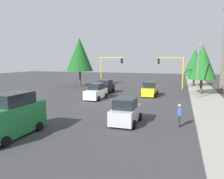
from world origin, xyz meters
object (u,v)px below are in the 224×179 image
street_lamp_curbside (198,65)px  pedestrian_crossing (179,115)px  tree_roadside_mid (202,62)px  car_white (96,92)px  tree_roadside_far (195,62)px  car_black (105,87)px  traffic_signal_far_left (172,66)px  car_silver (126,112)px  car_yellow (150,89)px  tree_opposite_side (80,54)px  traffic_signal_far_right (110,66)px  delivery_van_green (11,116)px

street_lamp_curbside → pedestrian_crossing: (12.21, -1.90, -3.44)m
tree_roadside_mid → car_white: (7.70, -12.88, -3.74)m
tree_roadside_far → tree_roadside_mid: bearing=2.9°
street_lamp_curbside → car_black: bearing=-97.9°
traffic_signal_far_left → car_silver: bearing=-5.7°
tree_roadside_far → car_yellow: bearing=-25.2°
street_lamp_curbside → car_black: (-1.75, -12.69, -3.45)m
tree_opposite_side → pedestrian_crossing: tree_opposite_side is taller
car_yellow → car_silver: same height
traffic_signal_far_left → car_black: 12.93m
traffic_signal_far_right → pedestrian_crossing: 26.23m
car_white → tree_opposite_side: bearing=-145.2°
tree_roadside_far → car_yellow: 15.15m
car_black → pedestrian_crossing: size_ratio=2.38×
car_black → delivery_van_green: bearing=1.9°
traffic_signal_far_right → car_white: (13.70, 2.79, -3.03)m
tree_roadside_far → car_yellow: tree_roadside_far is taller
traffic_signal_far_left → car_black: bearing=-46.7°
car_silver → car_black: 15.82m
delivery_van_green → car_silver: delivery_van_green is taller
pedestrian_crossing → tree_opposite_side: bearing=-138.4°
delivery_van_green → car_yellow: bearing=161.9°
traffic_signal_far_right → car_black: size_ratio=1.37×
traffic_signal_far_right → car_yellow: bearing=43.8°
traffic_signal_far_left → street_lamp_curbside: 10.99m
car_white → car_silver: (9.20, 6.24, -0.00)m
street_lamp_curbside → delivery_van_green: bearing=-34.5°
tree_opposite_side → delivery_van_green: bearing=17.5°
traffic_signal_far_right → car_black: 9.41m
tree_roadside_far → car_white: size_ratio=1.68×
car_yellow → car_black: bearing=-95.5°
car_yellow → pedestrian_crossing: size_ratio=2.43×
tree_opposite_side → car_yellow: 16.78m
car_white → car_black: bearing=-173.1°
street_lamp_curbside → tree_roadside_mid: (-4.39, 0.80, 0.29)m
tree_roadside_mid → car_black: 14.25m
tree_roadside_far → pedestrian_crossing: bearing=-4.7°
car_yellow → street_lamp_curbside: bearing=79.5°
delivery_van_green → car_white: bearing=-179.9°
pedestrian_crossing → car_black: bearing=-142.3°
tree_opposite_side → tree_roadside_mid: 21.42m
street_lamp_curbside → car_yellow: street_lamp_curbside is taller
car_silver → street_lamp_curbside: bearing=155.0°
traffic_signal_far_left → car_white: size_ratio=1.31×
tree_opposite_side → tree_roadside_far: bearing=106.3°
traffic_signal_far_right → delivery_van_green: traffic_signal_far_right is taller
tree_opposite_side → traffic_signal_far_right: bearing=110.6°
car_silver → car_black: (-14.26, -6.85, 0.00)m
street_lamp_curbside → car_yellow: 6.98m
street_lamp_curbside → delivery_van_green: street_lamp_curbside is taller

